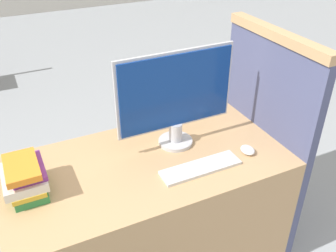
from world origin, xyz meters
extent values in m
cube|color=tan|center=(0.00, 0.37, 0.39)|extent=(1.43, 0.73, 0.77)
cube|color=#474C70|center=(0.74, 0.37, 0.65)|extent=(0.05, 0.75, 1.29)
cube|color=tan|center=(0.74, 0.37, 1.32)|extent=(0.07, 0.75, 0.05)
cylinder|color=#B7B7BC|center=(0.21, 0.45, 0.78)|extent=(0.18, 0.18, 0.02)
cylinder|color=#B7B7BC|center=(0.21, 0.45, 0.84)|extent=(0.07, 0.07, 0.10)
cube|color=#B7B7BC|center=(0.21, 0.46, 1.09)|extent=(0.63, 0.01, 0.41)
cube|color=navy|center=(0.21, 0.45, 1.09)|extent=(0.61, 0.02, 0.39)
cube|color=silver|center=(0.22, 0.20, 0.78)|extent=(0.41, 0.11, 0.02)
ellipsoid|color=white|center=(0.50, 0.21, 0.79)|extent=(0.07, 0.09, 0.04)
cube|color=#2D7F42|center=(-0.57, 0.39, 0.79)|extent=(0.14, 0.23, 0.04)
cube|color=gold|center=(-0.57, 0.39, 0.82)|extent=(0.14, 0.24, 0.02)
cube|color=silver|center=(-0.58, 0.39, 0.86)|extent=(0.18, 0.24, 0.04)
cube|color=#7A3384|center=(-0.55, 0.40, 0.89)|extent=(0.14, 0.22, 0.02)
cube|color=orange|center=(-0.57, 0.38, 0.92)|extent=(0.14, 0.23, 0.03)
camera|label=1|loc=(-0.55, -1.04, 1.92)|focal=40.00mm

